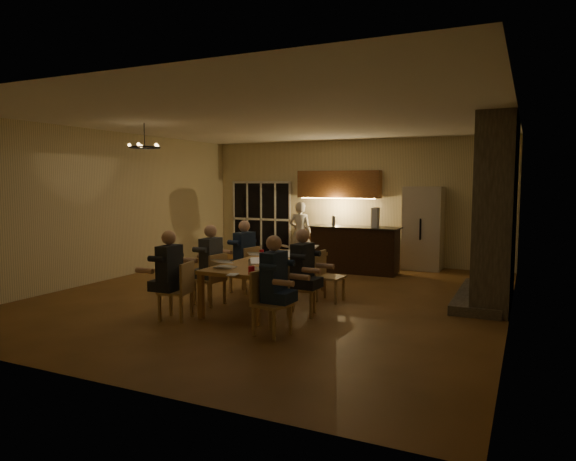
# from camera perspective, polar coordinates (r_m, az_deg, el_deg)

# --- Properties ---
(floor) EXTENTS (9.00, 9.00, 0.00)m
(floor) POSITION_cam_1_polar(r_m,az_deg,el_deg) (9.62, -1.38, -7.26)
(floor) COLOR brown
(floor) RESTS_ON ground
(back_wall) EXTENTS (8.00, 0.04, 3.20)m
(back_wall) POSITION_cam_1_polar(r_m,az_deg,el_deg) (13.58, 7.23, 3.22)
(back_wall) COLOR beige
(back_wall) RESTS_ON ground
(left_wall) EXTENTS (0.04, 9.00, 3.20)m
(left_wall) POSITION_cam_1_polar(r_m,az_deg,el_deg) (11.77, -19.18, 2.63)
(left_wall) COLOR beige
(left_wall) RESTS_ON ground
(right_wall) EXTENTS (0.04, 9.00, 3.20)m
(right_wall) POSITION_cam_1_polar(r_m,az_deg,el_deg) (8.40, 23.91, 1.45)
(right_wall) COLOR beige
(right_wall) RESTS_ON ground
(ceiling) EXTENTS (8.00, 9.00, 0.04)m
(ceiling) POSITION_cam_1_polar(r_m,az_deg,el_deg) (9.45, -1.42, 12.15)
(ceiling) COLOR white
(ceiling) RESTS_ON back_wall
(french_doors) EXTENTS (1.86, 0.08, 2.10)m
(french_doors) POSITION_cam_1_polar(r_m,az_deg,el_deg) (14.64, -2.96, 1.26)
(french_doors) COLOR black
(french_doors) RESTS_ON ground
(fireplace) EXTENTS (0.58, 2.50, 3.20)m
(fireplace) POSITION_cam_1_polar(r_m,az_deg,el_deg) (9.61, 22.20, 1.96)
(fireplace) COLOR #5F574A
(fireplace) RESTS_ON ground
(kitchenette) EXTENTS (2.24, 0.68, 2.40)m
(kitchenette) POSITION_cam_1_polar(r_m,az_deg,el_deg) (13.40, 5.56, 1.50)
(kitchenette) COLOR brown
(kitchenette) RESTS_ON ground
(refrigerator) EXTENTS (0.90, 0.68, 2.00)m
(refrigerator) POSITION_cam_1_polar(r_m,az_deg,el_deg) (12.79, 14.78, 0.26)
(refrigerator) COLOR beige
(refrigerator) RESTS_ON ground
(dining_table) EXTENTS (1.10, 2.83, 0.75)m
(dining_table) POSITION_cam_1_polar(r_m,az_deg,el_deg) (9.01, -2.09, -5.70)
(dining_table) COLOR tan
(dining_table) RESTS_ON ground
(bar_island) EXTENTS (2.09, 0.70, 1.08)m
(bar_island) POSITION_cam_1_polar(r_m,az_deg,el_deg) (12.05, 7.44, -2.12)
(bar_island) COLOR black
(bar_island) RESTS_ON ground
(chair_left_near) EXTENTS (0.51, 0.51, 0.89)m
(chair_left_near) POSITION_cam_1_polar(r_m,az_deg,el_deg) (8.13, -12.39, -6.55)
(chair_left_near) COLOR tan
(chair_left_near) RESTS_ON ground
(chair_left_mid) EXTENTS (0.50, 0.50, 0.89)m
(chair_left_mid) POSITION_cam_1_polar(r_m,az_deg,el_deg) (8.98, -8.72, -5.34)
(chair_left_mid) COLOR tan
(chair_left_mid) RESTS_ON ground
(chair_left_far) EXTENTS (0.51, 0.51, 0.89)m
(chair_left_far) POSITION_cam_1_polar(r_m,az_deg,el_deg) (9.85, -4.91, -4.34)
(chair_left_far) COLOR tan
(chair_left_far) RESTS_ON ground
(chair_right_near) EXTENTS (0.52, 0.52, 0.89)m
(chair_right_near) POSITION_cam_1_polar(r_m,az_deg,el_deg) (7.13, -1.78, -8.12)
(chair_right_near) COLOR tan
(chair_right_near) RESTS_ON ground
(chair_right_mid) EXTENTS (0.53, 0.53, 0.89)m
(chair_right_mid) POSITION_cam_1_polar(r_m,az_deg,el_deg) (8.18, 1.52, -6.35)
(chair_right_mid) COLOR tan
(chair_right_mid) RESTS_ON ground
(chair_right_far) EXTENTS (0.46, 0.46, 0.89)m
(chair_right_far) POSITION_cam_1_polar(r_m,az_deg,el_deg) (9.13, 4.73, -5.12)
(chair_right_far) COLOR tan
(chair_right_far) RESTS_ON ground
(person_left_near) EXTENTS (0.62, 0.62, 1.38)m
(person_left_near) POSITION_cam_1_polar(r_m,az_deg,el_deg) (8.08, -13.01, -4.87)
(person_left_near) COLOR #1F2328
(person_left_near) RESTS_ON ground
(person_right_near) EXTENTS (0.63, 0.63, 1.38)m
(person_right_near) POSITION_cam_1_polar(r_m,az_deg,el_deg) (7.18, -1.57, -6.01)
(person_right_near) COLOR #1C3147
(person_right_near) RESTS_ON ground
(person_left_mid) EXTENTS (0.61, 0.61, 1.38)m
(person_left_mid) POSITION_cam_1_polar(r_m,az_deg,el_deg) (8.98, -8.55, -3.76)
(person_left_mid) COLOR #3A3F45
(person_left_mid) RESTS_ON ground
(person_right_mid) EXTENTS (0.64, 0.64, 1.38)m
(person_right_mid) POSITION_cam_1_polar(r_m,az_deg,el_deg) (8.12, 1.62, -4.67)
(person_right_mid) COLOR #1F2328
(person_right_mid) RESTS_ON ground
(person_left_far) EXTENTS (0.69, 0.69, 1.38)m
(person_left_far) POSITION_cam_1_polar(r_m,az_deg,el_deg) (9.91, -4.85, -2.85)
(person_left_far) COLOR #1C3147
(person_left_far) RESTS_ON ground
(standing_person) EXTENTS (0.64, 0.47, 1.60)m
(standing_person) POSITION_cam_1_polar(r_m,az_deg,el_deg) (13.33, 1.36, -0.22)
(standing_person) COLOR silver
(standing_person) RESTS_ON ground
(chandelier) EXTENTS (0.57, 0.57, 0.03)m
(chandelier) POSITION_cam_1_polar(r_m,az_deg,el_deg) (10.01, -15.64, 8.88)
(chandelier) COLOR black
(chandelier) RESTS_ON ceiling
(laptop_a) EXTENTS (0.35, 0.31, 0.23)m
(laptop_a) POSITION_cam_1_polar(r_m,az_deg,el_deg) (8.23, -6.98, -3.35)
(laptop_a) COLOR silver
(laptop_a) RESTS_ON dining_table
(laptop_b) EXTENTS (0.42, 0.41, 0.23)m
(laptop_b) POSITION_cam_1_polar(r_m,az_deg,el_deg) (8.03, -3.01, -3.55)
(laptop_b) COLOR silver
(laptop_b) RESTS_ON dining_table
(laptop_c) EXTENTS (0.39, 0.37, 0.23)m
(laptop_c) POSITION_cam_1_polar(r_m,az_deg,el_deg) (9.02, -3.32, -2.55)
(laptop_c) COLOR silver
(laptop_c) RESTS_ON dining_table
(laptop_d) EXTENTS (0.40, 0.38, 0.23)m
(laptop_d) POSITION_cam_1_polar(r_m,az_deg,el_deg) (8.77, -0.38, -2.77)
(laptop_d) COLOR silver
(laptop_d) RESTS_ON dining_table
(laptop_e) EXTENTS (0.41, 0.39, 0.23)m
(laptop_e) POSITION_cam_1_polar(r_m,az_deg,el_deg) (10.04, 0.14, -1.72)
(laptop_e) COLOR silver
(laptop_e) RESTS_ON dining_table
(laptop_f) EXTENTS (0.37, 0.34, 0.23)m
(laptop_f) POSITION_cam_1_polar(r_m,az_deg,el_deg) (9.70, 1.99, -1.98)
(laptop_f) COLOR silver
(laptop_f) RESTS_ON dining_table
(mug_front) EXTENTS (0.09, 0.09, 0.10)m
(mug_front) POSITION_cam_1_polar(r_m,az_deg,el_deg) (8.56, -3.51, -3.41)
(mug_front) COLOR white
(mug_front) RESTS_ON dining_table
(mug_mid) EXTENTS (0.07, 0.07, 0.10)m
(mug_mid) POSITION_cam_1_polar(r_m,az_deg,el_deg) (9.42, 0.17, -2.58)
(mug_mid) COLOR white
(mug_mid) RESTS_ON dining_table
(mug_back) EXTENTS (0.07, 0.07, 0.10)m
(mug_back) POSITION_cam_1_polar(r_m,az_deg,el_deg) (9.86, -1.86, -2.23)
(mug_back) COLOR white
(mug_back) RESTS_ON dining_table
(redcup_near) EXTENTS (0.10, 0.10, 0.12)m
(redcup_near) POSITION_cam_1_polar(r_m,az_deg,el_deg) (7.63, -4.08, -4.43)
(redcup_near) COLOR #B20B1B
(redcup_near) RESTS_ON dining_table
(redcup_mid) EXTENTS (0.08, 0.08, 0.12)m
(redcup_mid) POSITION_cam_1_polar(r_m,az_deg,el_deg) (9.45, -2.95, -2.50)
(redcup_mid) COLOR #B20B1B
(redcup_mid) RESTS_ON dining_table
(redcup_far) EXTENTS (0.09, 0.09, 0.12)m
(redcup_far) POSITION_cam_1_polar(r_m,az_deg,el_deg) (10.19, 2.48, -1.92)
(redcup_far) COLOR #B20B1B
(redcup_far) RESTS_ON dining_table
(can_silver) EXTENTS (0.06, 0.06, 0.12)m
(can_silver) POSITION_cam_1_polar(r_m,az_deg,el_deg) (8.28, -4.22, -3.65)
(can_silver) COLOR #B2B2B7
(can_silver) RESTS_ON dining_table
(can_cola) EXTENTS (0.06, 0.06, 0.12)m
(can_cola) POSITION_cam_1_polar(r_m,az_deg,el_deg) (10.23, 0.73, -1.89)
(can_cola) COLOR #3F0F0C
(can_cola) RESTS_ON dining_table
(plate_near) EXTENTS (0.26, 0.26, 0.02)m
(plate_near) POSITION_cam_1_polar(r_m,az_deg,el_deg) (8.23, -1.63, -4.05)
(plate_near) COLOR white
(plate_near) RESTS_ON dining_table
(plate_left) EXTENTS (0.26, 0.26, 0.02)m
(plate_left) POSITION_cam_1_polar(r_m,az_deg,el_deg) (8.28, -7.03, -4.03)
(plate_left) COLOR white
(plate_left) RESTS_ON dining_table
(plate_far) EXTENTS (0.26, 0.26, 0.02)m
(plate_far) POSITION_cam_1_polar(r_m,az_deg,el_deg) (9.40, 2.05, -2.86)
(plate_far) COLOR white
(plate_far) RESTS_ON dining_table
(notepad) EXTENTS (0.18, 0.22, 0.01)m
(notepad) POSITION_cam_1_polar(r_m,az_deg,el_deg) (7.60, -6.18, -4.90)
(notepad) COLOR white
(notepad) RESTS_ON dining_table
(bar_bottle) EXTENTS (0.08, 0.08, 0.24)m
(bar_bottle) POSITION_cam_1_polar(r_m,az_deg,el_deg) (12.12, 5.09, 1.09)
(bar_bottle) COLOR #99999E
(bar_bottle) RESTS_ON bar_island
(bar_blender) EXTENTS (0.16, 0.16, 0.45)m
(bar_blender) POSITION_cam_1_polar(r_m,az_deg,el_deg) (11.80, 9.69, 1.43)
(bar_blender) COLOR silver
(bar_blender) RESTS_ON bar_island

